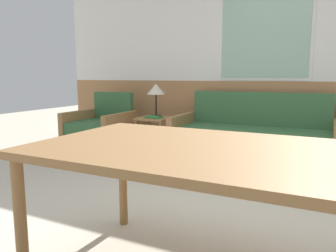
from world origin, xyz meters
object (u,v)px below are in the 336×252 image
Objects in this scene: armchair at (101,132)px; side_table at (155,124)px; table_lamp at (156,91)px; dining_table at (234,163)px; couch at (252,142)px.

armchair is 0.86m from side_table.
armchair is at bearing -163.29° from table_lamp.
dining_table is (1.82, -2.58, 0.28)m from side_table.
side_table is at bearing -177.20° from couch.
dining_table is (0.45, -2.65, 0.43)m from couch.
table_lamp reaches higher than couch.
armchair is 3.62m from dining_table.
couch is 0.99× the size of dining_table.
armchair is 1.79× the size of table_lamp.
couch is at bearing -0.48° from table_lamp.
side_table is at bearing 125.22° from dining_table.
dining_table is at bearing -55.33° from table_lamp.
table_lamp is 0.24× the size of dining_table.
table_lamp is (-0.02, 0.08, 0.48)m from side_table.
dining_table is at bearing -80.34° from couch.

